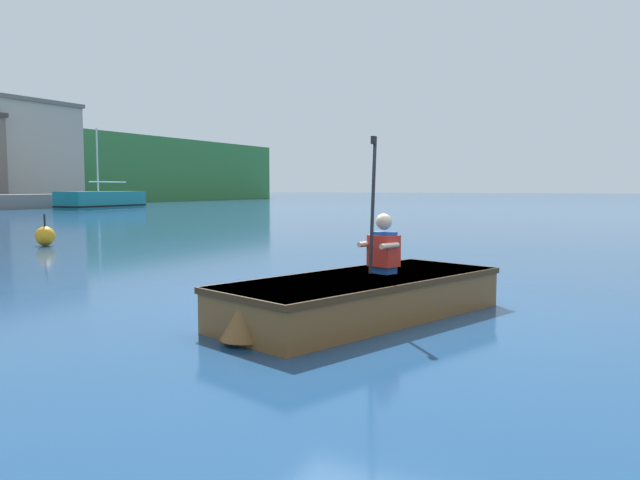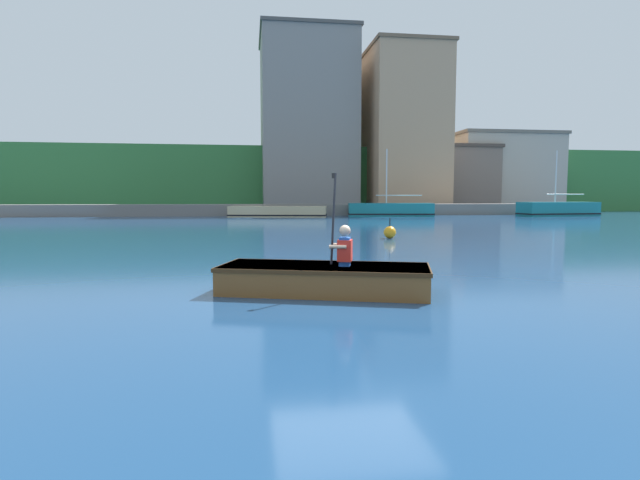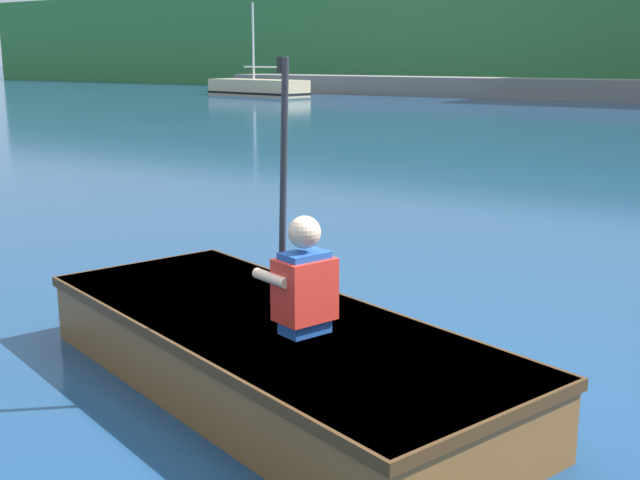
% 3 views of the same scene
% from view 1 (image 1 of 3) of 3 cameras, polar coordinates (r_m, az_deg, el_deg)
% --- Properties ---
extents(ground_plane, '(300.00, 300.00, 0.00)m').
position_cam_1_polar(ground_plane, '(6.88, 4.02, -6.27)').
color(ground_plane, navy).
extents(moored_boat_dock_center_far, '(6.32, 2.63, 5.03)m').
position_cam_1_polar(moored_boat_dock_center_far, '(41.79, -19.31, 3.44)').
color(moored_boat_dock_center_far, '#197A84').
rests_on(moored_boat_dock_center_far, ground).
extents(rowboat_foreground, '(3.43, 2.13, 0.43)m').
position_cam_1_polar(rowboat_foreground, '(6.33, 3.68, -5.03)').
color(rowboat_foreground, brown).
rests_on(rowboat_foreground, ground).
extents(person_paddler, '(0.41, 0.42, 1.42)m').
position_cam_1_polar(person_paddler, '(6.53, 5.78, -0.53)').
color(person_paddler, '#1E4CA5').
rests_on(person_paddler, rowboat_foreground).
extents(channel_buoy, '(0.44, 0.44, 0.72)m').
position_cam_1_polar(channel_buoy, '(15.52, -23.83, 0.33)').
color(channel_buoy, orange).
rests_on(channel_buoy, ground).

